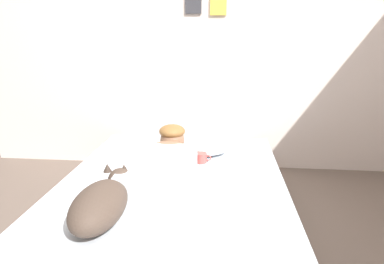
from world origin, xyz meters
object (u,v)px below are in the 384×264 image
(pillow, at_px, (197,147))
(person_lying, at_px, (164,162))
(bed, at_px, (173,205))
(dog, at_px, (102,202))
(cell_phone, at_px, (155,190))
(coffee_cup, at_px, (201,158))

(pillow, height_order, person_lying, person_lying)
(bed, distance_m, person_lying, 0.30)
(bed, height_order, dog, dog)
(bed, xyz_separation_m, cell_phone, (-0.08, -0.16, 0.19))
(bed, relative_size, dog, 3.60)
(pillow, bearing_deg, bed, -102.43)
(pillow, bearing_deg, coffee_cup, -75.82)
(pillow, relative_size, cell_phone, 3.71)
(bed, height_order, coffee_cup, coffee_cup)
(coffee_cup, bearing_deg, bed, -115.46)
(pillow, xyz_separation_m, coffee_cup, (0.05, -0.19, -0.02))
(pillow, relative_size, person_lying, 0.57)
(pillow, distance_m, cell_phone, 0.73)
(pillow, xyz_separation_m, dog, (-0.40, -1.05, 0.05))
(person_lying, xyz_separation_m, coffee_cup, (0.23, 0.29, -0.07))
(bed, relative_size, pillow, 3.98)
(pillow, relative_size, dog, 0.90)
(bed, height_order, person_lying, person_lying)
(person_lying, bearing_deg, cell_phone, -95.13)
(cell_phone, bearing_deg, pillow, 73.81)
(bed, xyz_separation_m, person_lying, (-0.06, 0.06, 0.29))
(person_lying, distance_m, cell_phone, 0.25)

